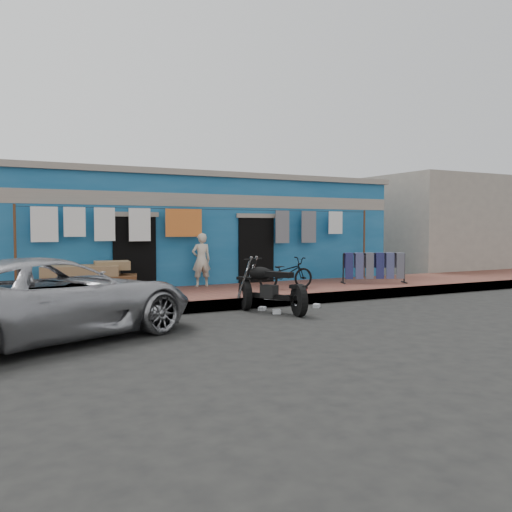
{
  "coord_description": "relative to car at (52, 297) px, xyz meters",
  "views": [
    {
      "loc": [
        -5.85,
        -9.16,
        1.81
      ],
      "look_at": [
        0.0,
        2.0,
        1.15
      ],
      "focal_mm": 38.0,
      "sensor_mm": 36.0,
      "label": 1
    }
  ],
  "objects": [
    {
      "name": "sidewalk",
      "position": [
        4.75,
        2.98,
        -0.57
      ],
      "size": [
        28.0,
        3.0,
        0.25
      ],
      "primitive_type": "cube",
      "color": "brown",
      "rests_on": "ground"
    },
    {
      "name": "motorcycle",
      "position": [
        4.48,
        0.77,
        -0.12
      ],
      "size": [
        1.98,
        2.25,
        1.14
      ],
      "primitive_type": null,
      "rotation": [
        0.0,
        0.0,
        0.44
      ],
      "color": "black",
      "rests_on": "ground"
    },
    {
      "name": "car",
      "position": [
        0.0,
        0.0,
        0.0
      ],
      "size": [
        5.39,
        3.95,
        1.38
      ],
      "primitive_type": "imported",
      "rotation": [
        0.0,
        0.0,
        1.97
      ],
      "color": "#AAAAAF",
      "rests_on": "ground"
    },
    {
      "name": "curb",
      "position": [
        4.75,
        1.53,
        -0.57
      ],
      "size": [
        28.0,
        0.1,
        0.25
      ],
      "primitive_type": "cube",
      "color": "gray",
      "rests_on": "ground"
    },
    {
      "name": "neighbor_right",
      "position": [
        15.75,
        6.98,
        1.21
      ],
      "size": [
        6.0,
        5.0,
        3.8
      ],
      "primitive_type": "cube",
      "color": "#9E9384",
      "rests_on": "ground"
    },
    {
      "name": "litter_a",
      "position": [
        4.49,
        1.18,
        -0.65
      ],
      "size": [
        0.22,
        0.22,
        0.08
      ],
      "primitive_type": "cube",
      "rotation": [
        0.0,
        0.0,
        0.74
      ],
      "color": "silver",
      "rests_on": "ground"
    },
    {
      "name": "jeans_rack",
      "position": [
        8.89,
        2.73,
        0.0
      ],
      "size": [
        2.12,
        1.72,
        0.89
      ],
      "primitive_type": null,
      "rotation": [
        0.0,
        0.0,
        -0.41
      ],
      "color": "black",
      "rests_on": "sidewalk"
    },
    {
      "name": "ground",
      "position": [
        4.75,
        -0.02,
        -0.69
      ],
      "size": [
        80.0,
        80.0,
        0.0
      ],
      "primitive_type": "plane",
      "color": "black",
      "rests_on": "ground"
    },
    {
      "name": "charpoy",
      "position": [
        1.36,
        3.84,
        -0.08
      ],
      "size": [
        2.73,
        2.19,
        0.73
      ],
      "primitive_type": null,
      "rotation": [
        0.0,
        0.0,
        -0.28
      ],
      "color": "brown",
      "rests_on": "sidewalk"
    },
    {
      "name": "building",
      "position": [
        4.75,
        6.97,
        0.99
      ],
      "size": [
        12.2,
        5.2,
        3.36
      ],
      "color": "#155386",
      "rests_on": "ground"
    },
    {
      "name": "litter_b",
      "position": [
        5.76,
        0.95,
        -0.65
      ],
      "size": [
        0.22,
        0.21,
        0.09
      ],
      "primitive_type": "cube",
      "rotation": [
        0.0,
        0.0,
        0.71
      ],
      "color": "silver",
      "rests_on": "ground"
    },
    {
      "name": "seated_person",
      "position": [
        4.25,
        4.16,
        0.26
      ],
      "size": [
        0.53,
        0.36,
        1.41
      ],
      "primitive_type": "imported",
      "rotation": [
        0.0,
        0.0,
        3.09
      ],
      "color": "beige",
      "rests_on": "sidewalk"
    },
    {
      "name": "litter_c",
      "position": [
        4.54,
        0.64,
        -0.65
      ],
      "size": [
        0.25,
        0.26,
        0.08
      ],
      "primitive_type": "cube",
      "rotation": [
        0.0,
        0.0,
        1.12
      ],
      "color": "silver",
      "rests_on": "ground"
    },
    {
      "name": "clothesline",
      "position": [
        4.13,
        4.23,
        1.11
      ],
      "size": [
        10.06,
        0.06,
        2.1
      ],
      "color": "brown",
      "rests_on": "sidewalk"
    },
    {
      "name": "bicycle",
      "position": [
        5.96,
        2.64,
        0.05
      ],
      "size": [
        1.54,
        0.58,
        0.99
      ],
      "primitive_type": "imported",
      "rotation": [
        0.0,
        0.0,
        1.55
      ],
      "color": "black",
      "rests_on": "sidewalk"
    }
  ]
}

